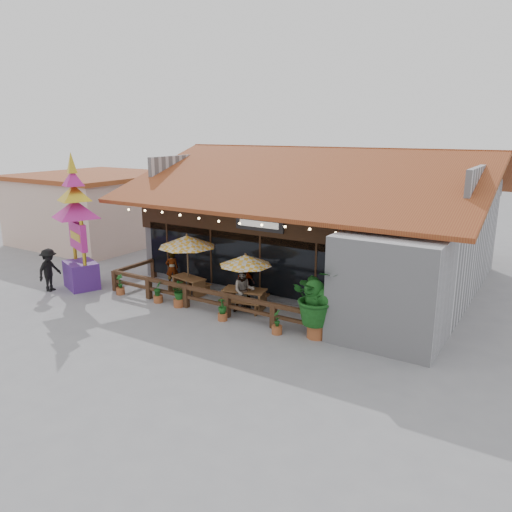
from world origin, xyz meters
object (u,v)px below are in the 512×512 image
Objects in this scene: thai_sign_tower at (76,213)px; tropical_plant at (318,298)px; picnic_table_right at (245,296)px; picnic_table_left at (189,283)px; pedestrian at (49,270)px; umbrella_left at (187,241)px; umbrella_right at (246,260)px.

thai_sign_tower is 11.44m from tropical_plant.
picnic_table_right is at bearing 11.90° from thai_sign_tower.
thai_sign_tower is at bearing -168.10° from picnic_table_right.
picnic_table_left is 6.13m from pedestrian.
umbrella_left reaches higher than pedestrian.
umbrella_left reaches higher than tropical_plant.
umbrella_left is at bearing 176.58° from umbrella_right.
umbrella_right is 1.53× the size of picnic_table_left.
pedestrian is (-5.36, -2.91, -1.35)m from umbrella_left.
thai_sign_tower is (-7.62, -1.70, 1.44)m from umbrella_right.
picnic_table_left is 6.86m from tropical_plant.
pedestrian is (-8.41, -2.72, -1.00)m from umbrella_right.
pedestrian is (-8.42, -2.63, 0.41)m from picnic_table_right.
tropical_plant reaches higher than pedestrian.
umbrella_right is 0.42× the size of thai_sign_tower.
picnic_table_left is (-3.03, 0.18, -1.46)m from umbrella_right.
umbrella_right is 3.84m from tropical_plant.
pedestrian is at bearing -127.68° from thai_sign_tower.
picnic_table_right is 0.30× the size of thai_sign_tower.
thai_sign_tower is (-7.63, -1.61, 2.85)m from picnic_table_right.
thai_sign_tower is 2.76m from pedestrian.
picnic_table_left is at bearing 168.76° from tropical_plant.
picnic_table_right reaches higher than picnic_table_left.
umbrella_left is 1.11× the size of umbrella_right.
umbrella_right is at bearing 92.40° from picnic_table_right.
thai_sign_tower reaches higher than pedestrian.
pedestrian is (-12.04, -1.58, -0.48)m from tropical_plant.
tropical_plant is 1.32× the size of pedestrian.
umbrella_right is (3.06, -0.18, -0.35)m from umbrella_left.
thai_sign_tower is (-4.57, -1.89, 1.09)m from umbrella_left.
tropical_plant is at bearing -94.38° from pedestrian.
pedestrian is at bearing -162.65° from picnic_table_right.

